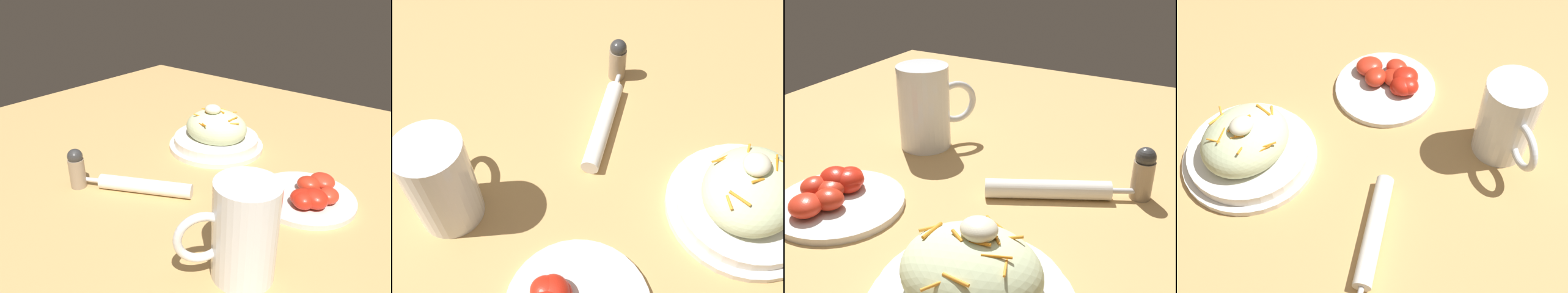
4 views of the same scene
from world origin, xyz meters
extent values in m
plane|color=tan|center=(0.00, 0.00, 0.00)|extent=(1.43, 1.43, 0.00)
cylinder|color=white|center=(-0.02, 0.18, 0.01)|extent=(0.22, 0.22, 0.01)
cylinder|color=white|center=(-0.02, 0.18, 0.02)|extent=(0.20, 0.20, 0.02)
ellipsoid|color=beige|center=(-0.02, 0.18, 0.05)|extent=(0.15, 0.13, 0.08)
cylinder|color=orange|center=(-0.05, 0.19, 0.09)|extent=(0.03, 0.01, 0.00)
cylinder|color=orange|center=(-0.01, 0.18, 0.09)|extent=(0.02, 0.01, 0.01)
cylinder|color=orange|center=(-0.04, 0.17, 0.09)|extent=(0.02, 0.02, 0.00)
cylinder|color=orange|center=(-0.05, 0.15, 0.08)|extent=(0.02, 0.01, 0.01)
cylinder|color=orange|center=(-0.07, 0.19, 0.08)|extent=(0.01, 0.02, 0.00)
cylinder|color=orange|center=(0.03, 0.18, 0.09)|extent=(0.01, 0.03, 0.00)
cylinder|color=orange|center=(-0.02, 0.13, 0.08)|extent=(0.03, 0.02, 0.01)
cylinder|color=orange|center=(-0.03, 0.13, 0.08)|extent=(0.02, 0.01, 0.00)
cylinder|color=orange|center=(-0.03, 0.18, 0.09)|extent=(0.02, 0.01, 0.01)
cylinder|color=orange|center=(-0.03, 0.17, 0.09)|extent=(0.03, 0.00, 0.01)
cylinder|color=orange|center=(0.04, 0.17, 0.08)|extent=(0.02, 0.02, 0.00)
ellipsoid|color=#EFEACC|center=(-0.03, 0.17, 0.10)|extent=(0.04, 0.04, 0.02)
cylinder|color=white|center=(0.26, -0.14, 0.08)|extent=(0.09, 0.09, 0.15)
cylinder|color=orange|center=(0.26, -0.14, 0.05)|extent=(0.08, 0.08, 0.11)
cylinder|color=white|center=(0.26, -0.14, 0.11)|extent=(0.08, 0.08, 0.01)
torus|color=white|center=(0.22, -0.19, 0.08)|extent=(0.06, 0.07, 0.08)
cylinder|color=white|center=(-0.01, -0.07, 0.01)|extent=(0.18, 0.11, 0.03)
cylinder|color=silver|center=(-0.11, -0.12, 0.01)|extent=(0.04, 0.02, 0.01)
ellipsoid|color=red|center=(0.26, 0.06, 0.03)|extent=(0.05, 0.05, 0.03)
ellipsoid|color=red|center=(0.26, 0.06, 0.03)|extent=(0.06, 0.06, 0.03)
ellipsoid|color=red|center=(0.25, 0.07, 0.02)|extent=(0.05, 0.05, 0.02)
cylinder|color=gray|center=(-0.13, -0.14, 0.03)|extent=(0.03, 0.03, 0.06)
sphere|color=#333333|center=(-0.13, -0.14, 0.07)|extent=(0.03, 0.03, 0.03)
camera|label=1|loc=(0.47, -0.51, 0.40)|focal=35.45mm
camera|label=2|loc=(0.38, 0.23, 0.57)|focal=40.62mm
camera|label=3|loc=(-0.21, 0.51, 0.37)|focal=43.63mm
camera|label=4|loc=(-0.30, -0.29, 0.70)|focal=47.00mm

